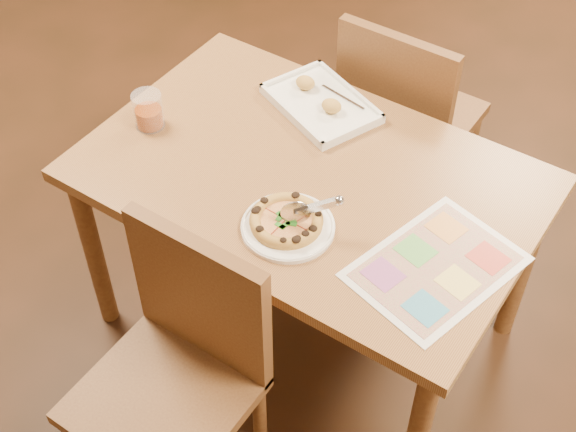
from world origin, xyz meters
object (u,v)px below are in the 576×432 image
Objects in this scene: pizza at (286,220)px; plate at (288,227)px; appetizer_tray at (321,103)px; glass_tumbler at (148,112)px; menu at (436,267)px; chair_near at (182,348)px; pizza_cutter at (310,209)px; chair_far at (403,106)px; dining_table at (309,194)px.

plate is at bearing -26.88° from pizza.
appetizer_tray is at bearing 112.27° from pizza.
glass_tumbler is (-0.58, 0.12, 0.03)m from pizza.
pizza reaches higher than menu.
pizza is 0.52m from appetizer_tray.
chair_near is at bearing -133.49° from menu.
pizza_cutter reaches higher than pizza.
pizza is (0.06, -0.81, 0.18)m from chair_far.
menu is (0.39, 0.10, -0.00)m from plate.
chair_near reaches higher than glass_tumbler.
chair_near is at bearing -100.42° from plate.
appetizer_tray reaches higher than dining_table.
dining_table is at bearing 87.13° from pizza_cutter.
plate is at bearing -67.07° from appetizer_tray.
chair_far reaches higher than pizza.
pizza_cutter is at bearing 23.30° from pizza.
plate is at bearing -71.67° from dining_table.
appetizer_tray is at bearing 116.33° from dining_table.
dining_table is 9.83× the size of pizza_cutter.
pizza is at bearing -67.73° from appetizer_tray.
chair_far reaches higher than pizza_cutter.
chair_near is at bearing -99.14° from pizza.
appetizer_tray is 3.61× the size of glass_tumbler.
pizza_cutter reaches higher than appetizer_tray.
menu is at bearing -24.12° from pizza_cutter.
chair_near is 0.69m from menu.
pizza_cutter reaches higher than menu.
chair_near is at bearing -44.37° from glass_tumbler.
pizza_cutter is at bearing 73.75° from chair_near.
appetizer_tray reaches higher than menu.
chair_far is at bearing 53.06° from glass_tumbler.
pizza is (0.06, 0.39, 0.18)m from chair_near.
dining_table is 0.61m from chair_far.
appetizer_tray is (-0.20, 0.49, -0.01)m from pizza.
chair_far is 4.12× the size of glass_tumbler.
chair_near and chair_far have the same top height.
dining_table is 3.03× the size of menu.
chair_near reaches higher than pizza_cutter.
chair_far reaches higher than menu.
dining_table is 3.16× the size of appetizer_tray.
chair_far reaches higher than dining_table.
appetizer_tray is (-0.26, 0.46, -0.07)m from pizza_cutter.
chair_near is 0.49m from pizza_cutter.
glass_tumbler is (-0.52, -0.69, 0.20)m from chair_far.
menu is (0.60, -0.39, -0.01)m from appetizer_tray.
appetizer_tray is (-0.14, -0.33, 0.17)m from chair_far.
plate is (0.07, 0.39, 0.16)m from chair_near.
dining_table is at bearing -63.67° from appetizer_tray.
pizza_cutter is at bearing 30.35° from plate.
appetizer_tray is 0.71m from menu.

